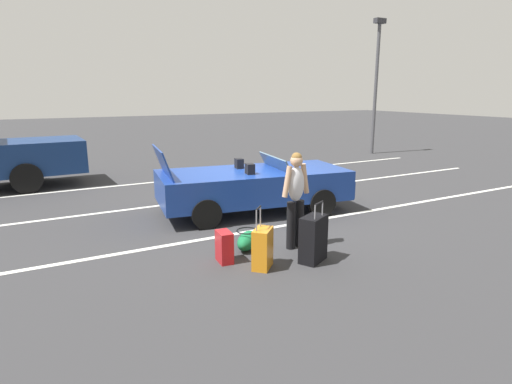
% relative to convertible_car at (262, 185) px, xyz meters
% --- Properties ---
extents(ground_plane, '(80.00, 80.00, 0.00)m').
position_rel_convertible_car_xyz_m(ground_plane, '(-0.20, 0.03, -0.59)').
color(ground_plane, '#333335').
extents(lot_line_near, '(18.00, 0.12, 0.01)m').
position_rel_convertible_car_xyz_m(lot_line_near, '(-0.20, -1.17, -0.59)').
color(lot_line_near, silver).
rests_on(lot_line_near, ground_plane).
extents(lot_line_mid, '(18.00, 0.12, 0.01)m').
position_rel_convertible_car_xyz_m(lot_line_mid, '(-0.20, 1.53, -0.59)').
color(lot_line_mid, silver).
rests_on(lot_line_mid, ground_plane).
extents(lot_line_far, '(18.00, 0.12, 0.01)m').
position_rel_convertible_car_xyz_m(lot_line_far, '(-0.20, 4.23, -0.59)').
color(lot_line_far, silver).
rests_on(lot_line_far, ground_plane).
extents(convertible_car, '(4.34, 2.33, 1.53)m').
position_rel_convertible_car_xyz_m(convertible_car, '(0.00, 0.00, 0.00)').
color(convertible_car, navy).
rests_on(convertible_car, ground_plane).
extents(suitcase_large_black, '(0.56, 0.47, 0.98)m').
position_rel_convertible_car_xyz_m(suitcase_large_black, '(-0.70, -2.94, -0.22)').
color(suitcase_large_black, black).
rests_on(suitcase_large_black, ground_plane).
extents(suitcase_medium_bright, '(0.45, 0.45, 0.96)m').
position_rel_convertible_car_xyz_m(suitcase_medium_bright, '(-1.53, -2.79, -0.28)').
color(suitcase_medium_bright, orange).
rests_on(suitcase_medium_bright, ground_plane).
extents(suitcase_small_carryon, '(0.23, 0.36, 0.50)m').
position_rel_convertible_car_xyz_m(suitcase_small_carryon, '(-1.95, -2.31, -0.34)').
color(suitcase_small_carryon, red).
rests_on(suitcase_small_carryon, ground_plane).
extents(duffel_bag, '(0.66, 0.67, 0.34)m').
position_rel_convertible_car_xyz_m(duffel_bag, '(-1.38, -1.98, -0.43)').
color(duffel_bag, '#19723F').
rests_on(duffel_bag, ground_plane).
extents(traveler_person, '(0.61, 0.28, 1.65)m').
position_rel_convertible_car_xyz_m(traveler_person, '(-0.61, -2.28, 0.34)').
color(traveler_person, black).
rests_on(traveler_person, ground_plane).
extents(parking_lamp_post, '(0.50, 0.24, 5.54)m').
position_rel_convertible_car_xyz_m(parking_lamp_post, '(8.69, 5.75, 2.59)').
color(parking_lamp_post, '#4C4C51').
rests_on(parking_lamp_post, ground_plane).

